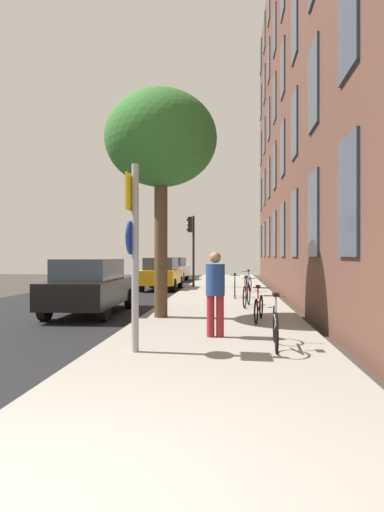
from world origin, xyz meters
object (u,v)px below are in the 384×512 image
bicycle_1 (259,307)px  car_1 (162,273)px  car_0 (91,286)px  sign_post (134,244)px  bicycle_4 (248,282)px  bicycle_3 (235,288)px  car_2 (173,269)px  bicycle_2 (247,294)px  pedestrian_0 (215,288)px  traffic_light (192,238)px  bicycle_0 (275,326)px  tree_near (161,141)px

bicycle_1 → car_1: (-4.20, 10.71, 0.38)m
car_0 → sign_post: bearing=-64.2°
bicycle_4 → car_0: 8.85m
bicycle_3 → car_2: 13.05m
sign_post → bicycle_3: (1.76, 9.54, -1.43)m
bicycle_2 → pedestrian_0: (-0.80, -5.13, 0.58)m
bicycle_1 → bicycle_4: 9.00m
bicycle_2 → bicycle_3: (-0.35, 3.00, -0.02)m
traffic_light → bicycle_4: 4.26m
bicycle_1 → car_2: size_ratio=0.36×
car_1 → car_2: same height
traffic_light → bicycle_0: (2.83, -14.36, -2.15)m
pedestrian_0 → bicycle_3: bearing=86.8°
sign_post → pedestrian_0: sign_post is taller
sign_post → bicycle_1: size_ratio=1.99×
sign_post → car_1: bearing=97.6°
bicycle_3 → bicycle_4: bicycle_4 is taller
bicycle_0 → car_0: car_0 is taller
bicycle_4 → pedestrian_0: pedestrian_0 is taller
tree_near → bicycle_0: (2.60, -3.45, -4.24)m
bicycle_1 → bicycle_3: bicycle_3 is taller
bicycle_0 → car_2: size_ratio=0.37×
sign_post → bicycle_4: size_ratio=1.79×
sign_post → pedestrian_0: 2.10m
traffic_light → bicycle_1: size_ratio=2.35×
sign_post → bicycle_4: (2.38, 12.54, -1.41)m
traffic_light → car_2: 7.49m
bicycle_3 → car_0: size_ratio=0.37×
bicycle_2 → bicycle_3: size_ratio=1.00×
bicycle_1 → bicycle_3: (-0.53, 6.00, 0.02)m
traffic_light → bicycle_1: 11.89m
sign_post → tree_near: size_ratio=0.53×
pedestrian_0 → car_2: (-3.71, 20.49, -0.24)m
bicycle_4 → bicycle_3: bearing=-101.7°
bicycle_1 → car_2: 18.96m
bicycle_2 → tree_near: bearing=-132.4°
traffic_light → bicycle_2: (2.55, -8.36, -2.14)m
sign_post → car_2: 22.06m
sign_post → bicycle_2: (2.11, 6.54, -1.41)m
tree_near → sign_post: bearing=-86.9°
bicycle_3 → car_1: size_ratio=0.40×
bicycle_4 → car_2: (-4.78, 9.37, 0.34)m
sign_post → bicycle_0: 2.83m
bicycle_1 → car_1: bearing=111.4°
tree_near → bicycle_1: bearing=-10.3°
bicycle_0 → bicycle_4: bearing=90.1°
bicycle_2 → car_1: car_1 is taller
pedestrian_0 → car_1: (-3.21, 12.83, -0.24)m
pedestrian_0 → car_1: pedestrian_0 is taller
bicycle_0 → bicycle_2: bicycle_2 is taller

